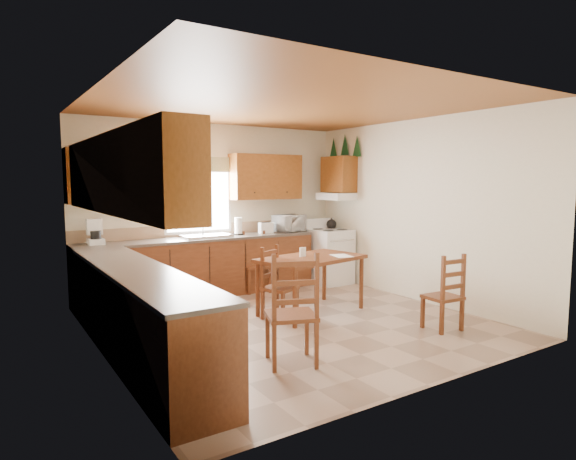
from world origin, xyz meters
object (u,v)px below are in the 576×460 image
stove (330,257)px  chair_far_right (257,262)px  microwave (289,223)px  chair_near_left (291,308)px  dining_table (311,285)px  chair_far_left (280,283)px  chair_near_right (443,292)px

stove → chair_far_right: chair_far_right is taller
microwave → chair_near_left: bearing=-135.1°
stove → microwave: (-0.64, 0.32, 0.60)m
microwave → chair_near_left: 3.69m
stove → chair_near_left: (-2.61, -2.75, 0.09)m
dining_table → chair_far_left: (-0.51, -0.01, 0.08)m
chair_far_left → chair_far_right: chair_far_right is taller
chair_near_right → chair_far_left: 2.03m
stove → chair_far_left: bearing=-144.9°
chair_near_left → chair_near_right: bearing=-161.1°
dining_table → chair_far_right: size_ratio=1.48×
chair_near_left → chair_far_left: bearing=-96.8°
stove → chair_near_right: 2.88m
chair_near_right → chair_far_left: (-1.40, 1.47, 0.00)m
microwave → dining_table: bearing=-125.9°
dining_table → microwave: bearing=55.5°
dining_table → stove: bearing=33.7°
dining_table → chair_near_left: bearing=-142.6°
dining_table → chair_near_right: chair_near_right is taller
stove → chair_far_left: size_ratio=1.00×
dining_table → chair_far_right: chair_far_right is taller
chair_far_right → microwave: bearing=27.2°
microwave → dining_table: microwave is taller
microwave → chair_near_right: microwave is taller
microwave → chair_far_right: microwave is taller
stove → chair_near_left: 3.80m
chair_near_left → chair_near_right: (2.13, -0.08, -0.09)m
stove → chair_far_left: 2.33m
stove → microwave: microwave is taller
dining_table → chair_near_left: (-1.24, -1.40, 0.17)m
chair_near_left → chair_far_right: (1.22, 2.87, -0.07)m
chair_near_left → stove: bearing=-112.4°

